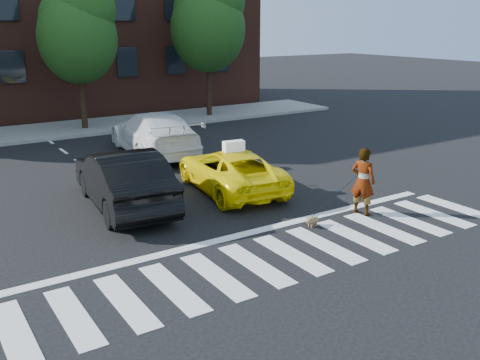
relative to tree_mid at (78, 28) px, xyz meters
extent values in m
plane|color=black|center=(-0.53, -17.00, -4.85)|extent=(120.00, 120.00, 0.00)
cube|color=silver|center=(-0.53, -17.00, -4.85)|extent=(13.00, 2.40, 0.01)
cube|color=silver|center=(-0.53, -15.40, -4.85)|extent=(12.00, 0.30, 0.01)
cube|color=slate|center=(-0.53, 0.50, -4.78)|extent=(30.00, 4.00, 0.15)
cube|color=#4F271C|center=(-0.53, 8.00, 1.15)|extent=(26.00, 10.00, 12.00)
cylinder|color=black|center=(-0.03, 0.00, -3.08)|extent=(0.28, 0.28, 3.55)
ellipsoid|color=#17370F|center=(-0.03, 0.00, -0.45)|extent=(3.69, 3.69, 4.25)
sphere|color=#17370F|center=(0.37, -0.20, 0.83)|extent=(2.84, 2.84, 2.84)
sphere|color=#17370F|center=(-0.38, 0.25, 0.47)|extent=(2.56, 2.56, 2.56)
cylinder|color=black|center=(6.97, 0.00, -2.93)|extent=(0.28, 0.28, 3.85)
ellipsoid|color=#17370F|center=(6.97, 0.00, -0.08)|extent=(4.00, 4.00, 4.60)
sphere|color=#17370F|center=(7.37, -0.20, 1.31)|extent=(3.08, 3.08, 3.08)
sphere|color=#17370F|center=(6.62, 0.25, 0.92)|extent=(2.77, 2.77, 2.77)
imported|color=#FFE605|center=(0.87, -12.08, -4.19)|extent=(2.77, 4.97, 1.31)
imported|color=black|center=(-2.53, -11.77, -4.01)|extent=(2.29, 5.27, 1.69)
imported|color=white|center=(0.87, -6.28, -4.00)|extent=(3.00, 6.10, 1.71)
imported|color=#999999|center=(2.77, -15.90, -3.91)|extent=(0.67, 0.80, 1.88)
ellipsoid|color=brown|center=(1.03, -15.90, -4.69)|extent=(0.40, 0.27, 0.20)
sphere|color=brown|center=(0.86, -15.94, -4.64)|extent=(0.18, 0.18, 0.15)
sphere|color=brown|center=(0.80, -15.95, -4.67)|extent=(0.09, 0.09, 0.07)
cylinder|color=brown|center=(1.20, -15.85, -4.64)|extent=(0.11, 0.06, 0.09)
sphere|color=brown|center=(0.84, -15.89, -4.59)|extent=(0.06, 0.06, 0.05)
sphere|color=brown|center=(0.87, -15.99, -4.59)|extent=(0.06, 0.06, 0.05)
cylinder|color=brown|center=(0.94, -15.96, -4.80)|extent=(0.05, 0.05, 0.10)
cylinder|color=brown|center=(0.91, -15.88, -4.80)|extent=(0.05, 0.05, 0.10)
cylinder|color=brown|center=(1.14, -15.91, -4.80)|extent=(0.05, 0.05, 0.10)
cylinder|color=brown|center=(1.12, -15.83, -4.80)|extent=(0.05, 0.05, 0.10)
cube|color=white|center=(0.87, -12.28, -3.38)|extent=(0.68, 0.36, 0.32)
camera|label=1|loc=(-7.63, -25.84, 0.27)|focal=40.00mm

